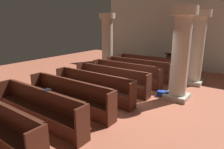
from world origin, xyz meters
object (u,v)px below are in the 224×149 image
at_px(pew_row_1, 137,69).
at_px(pew_row_6, 39,106).
at_px(pew_row_3, 111,79).
at_px(hymn_book, 47,90).
at_px(pillar_far_side, 107,41).
at_px(kneeler_box_blue, 163,94).
at_px(pew_row_4, 93,86).
at_px(pew_row_5, 70,94).
at_px(pillar_aisle_rear, 181,53).
at_px(pillar_aisle_side, 196,47).
at_px(pew_row_0, 147,65).
at_px(pew_row_2, 125,73).
at_px(lectern, 169,63).

relative_size(pew_row_1, pew_row_6, 1.00).
bearing_deg(pew_row_3, hymn_book, -86.98).
distance_m(pillar_far_side, kneeler_box_blue, 5.40).
bearing_deg(pew_row_4, pew_row_5, -90.00).
height_order(pew_row_4, pillar_aisle_rear, pillar_aisle_rear).
bearing_deg(pew_row_1, pillar_aisle_side, 15.77).
bearing_deg(pew_row_4, pillar_aisle_side, 58.28).
bearing_deg(pew_row_3, pew_row_5, -90.00).
height_order(pew_row_4, hymn_book, hymn_book).
xyz_separation_m(pew_row_0, kneeler_box_blue, (2.05, -2.80, -0.40)).
xyz_separation_m(pew_row_2, pew_row_3, (0.00, -1.13, 0.00)).
relative_size(pew_row_0, pew_row_1, 1.00).
bearing_deg(pew_row_2, lectern, 77.51).
bearing_deg(hymn_book, pew_row_2, 92.24).
xyz_separation_m(pillar_aisle_side, hymn_book, (-2.36, -6.17, -0.74)).
bearing_deg(pew_row_1, lectern, 71.95).
xyz_separation_m(pew_row_1, kneeler_box_blue, (2.05, -1.67, -0.40)).
height_order(pew_row_2, pew_row_6, same).
bearing_deg(kneeler_box_blue, lectern, 107.34).
bearing_deg(pew_row_5, pew_row_1, 90.00).
bearing_deg(pew_row_4, lectern, 82.31).
xyz_separation_m(pew_row_3, pew_row_5, (0.00, -2.25, 0.00)).
height_order(pew_row_6, lectern, lectern).
bearing_deg(pew_row_1, hymn_book, -88.23).
xyz_separation_m(pillar_far_side, kneeler_box_blue, (4.53, -2.47, -1.60)).
relative_size(pew_row_1, kneeler_box_blue, 8.04).
bearing_deg(pillar_aisle_side, pew_row_2, -143.96).
relative_size(pew_row_6, kneeler_box_blue, 8.04).
distance_m(lectern, hymn_book, 7.89).
relative_size(pew_row_2, lectern, 3.19).
height_order(pillar_aisle_rear, hymn_book, pillar_aisle_rear).
height_order(pew_row_0, kneeler_box_blue, pew_row_0).
xyz_separation_m(pew_row_1, pew_row_2, (0.00, -1.13, 0.00)).
relative_size(pew_row_3, pillar_far_side, 1.06).
relative_size(pew_row_3, pew_row_4, 1.00).
distance_m(pew_row_1, pew_row_6, 5.64).
relative_size(pew_row_3, pew_row_6, 1.00).
bearing_deg(pew_row_5, pillar_far_side, 115.08).
bearing_deg(pillar_aisle_rear, hymn_book, -121.41).
height_order(pillar_far_side, lectern, pillar_far_side).
xyz_separation_m(pew_row_0, pew_row_4, (0.00, -4.51, 0.00)).
xyz_separation_m(pew_row_1, pillar_far_side, (-2.48, 0.80, 1.20)).
bearing_deg(pillar_aisle_side, pew_row_3, -130.46).
relative_size(pew_row_2, kneeler_box_blue, 8.04).
distance_m(pew_row_0, lectern, 1.49).
height_order(pew_row_1, pew_row_6, same).
bearing_deg(pew_row_3, pillar_aisle_rear, 14.77).
xyz_separation_m(pew_row_6, kneeler_box_blue, (2.05, 3.96, -0.40)).
relative_size(pillar_aisle_side, pillar_far_side, 1.00).
distance_m(pew_row_3, pillar_aisle_rear, 2.88).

